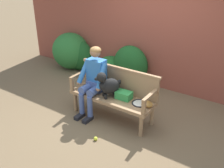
{
  "coord_description": "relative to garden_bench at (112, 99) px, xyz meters",
  "views": [
    {
      "loc": [
        2.35,
        -3.46,
        2.71
      ],
      "look_at": [
        0.0,
        0.0,
        0.71
      ],
      "focal_mm": 40.87,
      "sensor_mm": 36.0,
      "label": 1
    }
  ],
  "objects": [
    {
      "name": "brick_garden_fence",
      "position": [
        0.0,
        1.87,
        0.92
      ],
      "size": [
        8.0,
        0.3,
        2.64
      ],
      "primitive_type": "cube",
      "color": "brown",
      "rests_on": "ground"
    },
    {
      "name": "bench_armrest_left_end",
      "position": [
        -0.78,
        -0.09,
        0.26
      ],
      "size": [
        0.06,
        0.54,
        0.28
      ],
      "color": "#93704C",
      "rests_on": "garden_bench"
    },
    {
      "name": "tennis_racket",
      "position": [
        0.57,
        0.07,
        0.07
      ],
      "size": [
        0.37,
        0.58,
        0.03
      ],
      "color": "black",
      "rests_on": "garden_bench"
    },
    {
      "name": "bench_backrest",
      "position": [
        0.0,
        0.24,
        0.31
      ],
      "size": [
        1.68,
        0.06,
        0.5
      ],
      "color": "#93704C",
      "rests_on": "garden_bench"
    },
    {
      "name": "bench_armrest_right_end",
      "position": [
        0.78,
        -0.09,
        0.26
      ],
      "size": [
        0.06,
        0.54,
        0.28
      ],
      "color": "#93704C",
      "rests_on": "garden_bench"
    },
    {
      "name": "baseball_glove",
      "position": [
        0.71,
        0.04,
        0.11
      ],
      "size": [
        0.27,
        0.24,
        0.09
      ],
      "primitive_type": "ellipsoid",
      "rotation": [
        0.0,
        0.0,
        -0.41
      ],
      "color": "#9E6B2D",
      "rests_on": "garden_bench"
    },
    {
      "name": "ground_plane",
      "position": [
        0.0,
        0.0,
        -0.4
      ],
      "size": [
        40.0,
        40.0,
        0.0
      ],
      "primitive_type": "plane",
      "color": "brown"
    },
    {
      "name": "hedge_bush_far_right",
      "position": [
        -0.49,
        1.51,
        0.08
      ],
      "size": [
        0.89,
        0.59,
        0.96
      ],
      "primitive_type": "ellipsoid",
      "color": "#194C1E",
      "rests_on": "ground"
    },
    {
      "name": "person_seated",
      "position": [
        -0.4,
        -0.02,
        0.33
      ],
      "size": [
        0.56,
        0.67,
        1.33
      ],
      "color": "black",
      "rests_on": "ground"
    },
    {
      "name": "tennis_ball",
      "position": [
        0.17,
        -0.74,
        -0.37
      ],
      "size": [
        0.07,
        0.07,
        0.07
      ],
      "primitive_type": "sphere",
      "color": "#CCDB33",
      "rests_on": "ground"
    },
    {
      "name": "dog_on_bench",
      "position": [
        -0.04,
        -0.06,
        0.31
      ],
      "size": [
        0.41,
        0.47,
        0.5
      ],
      "color": "black",
      "rests_on": "garden_bench"
    },
    {
      "name": "garden_bench",
      "position": [
        0.0,
        0.0,
        0.0
      ],
      "size": [
        1.64,
        0.54,
        0.46
      ],
      "color": "#93704C",
      "rests_on": "ground"
    },
    {
      "name": "hedge_bush_mid_right",
      "position": [
        -1.06,
        1.53,
        -0.12
      ],
      "size": [
        0.82,
        0.8,
        0.57
      ],
      "primitive_type": "ellipsoid",
      "color": "#1E5B23",
      "rests_on": "ground"
    },
    {
      "name": "hedge_bush_far_left",
      "position": [
        -2.14,
        1.51,
        0.02
      ],
      "size": [
        0.9,
        0.59,
        0.85
      ],
      "primitive_type": "ellipsoid",
      "color": "#194C1E",
      "rests_on": "ground"
    },
    {
      "name": "hedge_bush_mid_left",
      "position": [
        -2.38,
        1.48,
        0.1
      ],
      "size": [
        1.06,
        0.95,
        1.0
      ],
      "primitive_type": "ellipsoid",
      "color": "#286B2D",
      "rests_on": "ground"
    },
    {
      "name": "sports_bag",
      "position": [
        0.23,
        0.04,
        0.13
      ],
      "size": [
        0.28,
        0.21,
        0.14
      ],
      "primitive_type": "cube",
      "rotation": [
        0.0,
        0.0,
        0.02
      ],
      "color": "#2D8E42",
      "rests_on": "garden_bench"
    }
  ]
}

